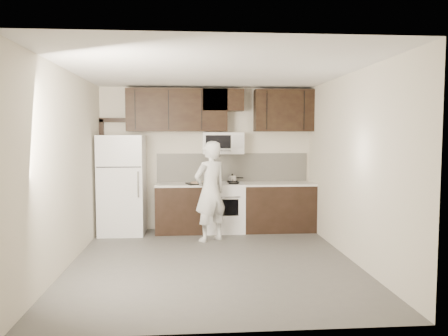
{
  "coord_description": "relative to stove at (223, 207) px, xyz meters",
  "views": [
    {
      "loc": [
        -0.32,
        -6.11,
        1.81
      ],
      "look_at": [
        0.23,
        0.9,
        1.27
      ],
      "focal_mm": 35.0,
      "sensor_mm": 36.0,
      "label": 1
    }
  ],
  "objects": [
    {
      "name": "floor",
      "position": [
        -0.3,
        -1.94,
        -0.46
      ],
      "size": [
        4.5,
        4.5,
        0.0
      ],
      "primitive_type": "plane",
      "color": "#565350",
      "rests_on": "ground"
    },
    {
      "name": "back_wall",
      "position": [
        -0.3,
        0.31,
        0.89
      ],
      "size": [
        4.0,
        0.0,
        4.0
      ],
      "primitive_type": "plane",
      "rotation": [
        1.57,
        0.0,
        0.0
      ],
      "color": "beige",
      "rests_on": "ground"
    },
    {
      "name": "ceiling",
      "position": [
        -0.3,
        -1.94,
        2.24
      ],
      "size": [
        4.5,
        4.5,
        0.0
      ],
      "primitive_type": "plane",
      "rotation": [
        3.14,
        0.0,
        0.0
      ],
      "color": "white",
      "rests_on": "back_wall"
    },
    {
      "name": "counter_run",
      "position": [
        0.3,
        0.0,
        -0.0
      ],
      "size": [
        2.95,
        0.64,
        0.91
      ],
      "color": "black",
      "rests_on": "floor"
    },
    {
      "name": "stove",
      "position": [
        0.0,
        0.0,
        0.0
      ],
      "size": [
        0.76,
        0.66,
        0.94
      ],
      "color": "white",
      "rests_on": "floor"
    },
    {
      "name": "backsplash",
      "position": [
        0.2,
        0.3,
        0.72
      ],
      "size": [
        2.9,
        0.02,
        0.54
      ],
      "primitive_type": "cube",
      "color": "beige",
      "rests_on": "counter_run"
    },
    {
      "name": "upper_cabinets",
      "position": [
        -0.09,
        0.14,
        1.82
      ],
      "size": [
        3.48,
        0.35,
        0.78
      ],
      "color": "black",
      "rests_on": "back_wall"
    },
    {
      "name": "microwave",
      "position": [
        -0.0,
        0.12,
        1.19
      ],
      "size": [
        0.76,
        0.42,
        0.4
      ],
      "color": "white",
      "rests_on": "upper_cabinets"
    },
    {
      "name": "refrigerator",
      "position": [
        -1.85,
        -0.05,
        0.44
      ],
      "size": [
        0.8,
        0.76,
        1.8
      ],
      "color": "white",
      "rests_on": "floor"
    },
    {
      "name": "door_trim",
      "position": [
        -2.22,
        0.27,
        0.79
      ],
      "size": [
        0.5,
        0.08,
        2.12
      ],
      "color": "black",
      "rests_on": "floor"
    },
    {
      "name": "saucepan",
      "position": [
        0.18,
        0.15,
        0.52
      ],
      "size": [
        0.29,
        0.17,
        0.16
      ],
      "color": "silver",
      "rests_on": "stove"
    },
    {
      "name": "baking_tray",
      "position": [
        -0.47,
        -0.13,
        0.46
      ],
      "size": [
        0.48,
        0.41,
        0.02
      ],
      "primitive_type": "cube",
      "rotation": [
        0.0,
        0.0,
        0.31
      ],
      "color": "black",
      "rests_on": "counter_run"
    },
    {
      "name": "pizza",
      "position": [
        -0.47,
        -0.13,
        0.48
      ],
      "size": [
        0.34,
        0.34,
        0.02
      ],
      "primitive_type": "cylinder",
      "rotation": [
        0.0,
        0.0,
        0.31
      ],
      "color": "#D6B78F",
      "rests_on": "baking_tray"
    },
    {
      "name": "person",
      "position": [
        -0.28,
        -0.7,
        0.39
      ],
      "size": [
        0.74,
        0.68,
        1.7
      ],
      "primitive_type": "imported",
      "rotation": [
        0.0,
        0.0,
        3.72
      ],
      "color": "silver",
      "rests_on": "floor"
    }
  ]
}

